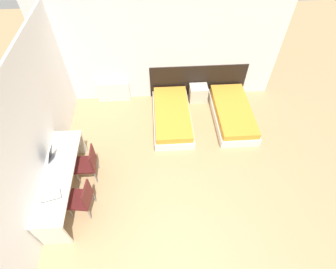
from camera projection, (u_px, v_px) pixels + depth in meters
name	position (u px, v px, depth m)	size (l,w,h in m)	color
ground_plane	(177.00, 256.00, 4.60)	(20.00, 20.00, 0.00)	tan
wall_back	(163.00, 52.00, 6.33)	(5.79, 0.05, 2.70)	white
wall_left	(38.00, 122.00, 4.84)	(0.05, 5.25, 2.70)	white
headboard_panel	(198.00, 81.00, 7.02)	(2.57, 0.03, 0.94)	black
bed_near_window	(172.00, 116.00, 6.57)	(0.93, 1.91, 0.37)	silver
bed_near_door	(232.00, 113.00, 6.63)	(0.93, 1.91, 0.37)	silver
nightstand	(198.00, 93.00, 7.07)	(0.47, 0.36, 0.44)	beige
radiator	(113.00, 92.00, 7.00)	(0.86, 0.12, 0.58)	silver
desk	(60.00, 178.00, 4.95)	(0.57, 2.06, 0.75)	beige
chair_near_laptop	(88.00, 163.00, 5.30)	(0.42, 0.42, 0.86)	#511919
chair_near_notebook	(82.00, 198.00, 4.80)	(0.47, 0.47, 0.86)	#511919
laptop	(56.00, 157.00, 4.97)	(0.35, 0.24, 0.34)	silver
open_notebook	(51.00, 196.00, 4.52)	(0.36, 0.26, 0.02)	black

